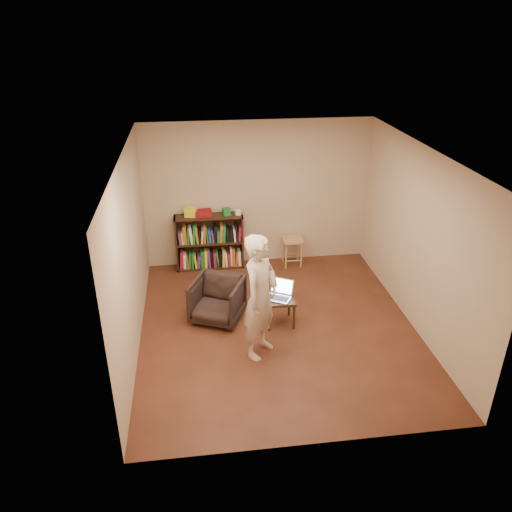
{
  "coord_description": "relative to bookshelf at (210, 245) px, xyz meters",
  "views": [
    {
      "loc": [
        -1.13,
        -6.08,
        4.2
      ],
      "look_at": [
        -0.28,
        0.35,
        1.02
      ],
      "focal_mm": 35.0,
      "sensor_mm": 36.0,
      "label": 1
    }
  ],
  "objects": [
    {
      "name": "box_white",
      "position": [
        0.52,
        -0.02,
        0.6
      ],
      "size": [
        0.11,
        0.11,
        0.08
      ],
      "primitive_type": "cube",
      "rotation": [
        0.0,
        0.0,
        0.13
      ],
      "color": "white",
      "rests_on": "bookshelf"
    },
    {
      "name": "armchair",
      "position": [
        0.03,
        -1.75,
        -0.11
      ],
      "size": [
        0.94,
        0.95,
        0.66
      ],
      "primitive_type": "imported",
      "rotation": [
        0.0,
        0.0,
        -0.41
      ],
      "color": "black",
      "rests_on": "floor"
    },
    {
      "name": "box_yellow",
      "position": [
        -0.3,
        -0.01,
        0.64
      ],
      "size": [
        0.23,
        0.19,
        0.16
      ],
      "primitive_type": "cube",
      "rotation": [
        0.0,
        0.0,
        -0.26
      ],
      "color": "yellow",
      "rests_on": "bookshelf"
    },
    {
      "name": "wall_right",
      "position": [
        2.89,
        -2.09,
        0.86
      ],
      "size": [
        0.0,
        4.5,
        4.5
      ],
      "primitive_type": "plane",
      "rotation": [
        1.57,
        0.0,
        -1.57
      ],
      "color": "#C9B098",
      "rests_on": "floor"
    },
    {
      "name": "laptop",
      "position": [
        0.94,
        -1.96,
        0.05
      ],
      "size": [
        0.46,
        0.46,
        0.25
      ],
      "rotation": [
        0.0,
        0.0,
        -0.5
      ],
      "color": "#A6A7AB",
      "rests_on": "side_table"
    },
    {
      "name": "bookshelf",
      "position": [
        0.0,
        0.0,
        0.0
      ],
      "size": [
        1.2,
        0.3,
        1.0
      ],
      "color": "black",
      "rests_on": "floor"
    },
    {
      "name": "side_table",
      "position": [
        0.93,
        -1.99,
        -0.08
      ],
      "size": [
        0.42,
        0.42,
        0.43
      ],
      "color": "black",
      "rests_on": "floor"
    },
    {
      "name": "wall_left",
      "position": [
        -1.11,
        -2.09,
        0.86
      ],
      "size": [
        0.0,
        4.5,
        4.5
      ],
      "primitive_type": "plane",
      "rotation": [
        1.57,
        0.0,
        1.57
      ],
      "color": "#C9B098",
      "rests_on": "floor"
    },
    {
      "name": "floor",
      "position": [
        0.89,
        -2.09,
        -0.44
      ],
      "size": [
        4.5,
        4.5,
        0.0
      ],
      "primitive_type": "plane",
      "color": "#421F15",
      "rests_on": "ground"
    },
    {
      "name": "wall_back",
      "position": [
        0.89,
        0.16,
        0.86
      ],
      "size": [
        4.0,
        0.0,
        4.0
      ],
      "primitive_type": "plane",
      "rotation": [
        1.57,
        0.0,
        0.0
      ],
      "color": "#C9B098",
      "rests_on": "floor"
    },
    {
      "name": "stool",
      "position": [
        1.5,
        -0.11,
        -0.02
      ],
      "size": [
        0.36,
        0.36,
        0.52
      ],
      "color": "tan",
      "rests_on": "floor"
    },
    {
      "name": "box_green",
      "position": [
        0.32,
        -0.02,
        0.62
      ],
      "size": [
        0.15,
        0.15,
        0.12
      ],
      "primitive_type": "cube",
      "rotation": [
        0.0,
        0.0,
        0.23
      ],
      "color": "#1F7431",
      "rests_on": "bookshelf"
    },
    {
      "name": "ceiling",
      "position": [
        0.89,
        -2.09,
        2.16
      ],
      "size": [
        4.5,
        4.5,
        0.0
      ],
      "primitive_type": "plane",
      "color": "silver",
      "rests_on": "wall_back"
    },
    {
      "name": "red_cloth",
      "position": [
        -0.09,
        0.0,
        0.61
      ],
      "size": [
        0.31,
        0.24,
        0.1
      ],
      "primitive_type": "cube",
      "rotation": [
        0.0,
        0.0,
        0.09
      ],
      "color": "maroon",
      "rests_on": "bookshelf"
    },
    {
      "name": "person",
      "position": [
        0.55,
        -2.66,
        0.43
      ],
      "size": [
        0.71,
        0.76,
        1.75
      ],
      "primitive_type": "imported",
      "rotation": [
        0.0,
        0.0,
        0.95
      ],
      "color": "beige",
      "rests_on": "floor"
    }
  ]
}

